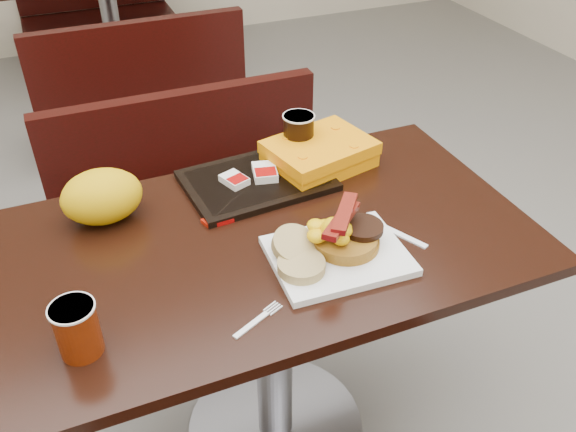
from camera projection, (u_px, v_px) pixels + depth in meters
name	position (u px, v px, depth m)	size (l,w,h in m)	color
floor	(276.00, 430.00, 1.84)	(6.00, 7.00, 0.01)	gray
table_near	(274.00, 346.00, 1.62)	(1.20, 0.70, 0.75)	black
bench_near_n	(202.00, 210.00, 2.15)	(1.00, 0.46, 0.72)	black
table_far	(113.00, 34.00, 3.56)	(1.20, 0.70, 0.75)	black
bench_far_s	(137.00, 81.00, 3.05)	(1.00, 0.46, 0.72)	black
bench_far_n	(96.00, 3.00, 4.10)	(1.00, 0.46, 0.72)	black
platter	(338.00, 256.00, 1.33)	(0.29, 0.23, 0.02)	white
pancake_stack	(346.00, 240.00, 1.34)	(0.15, 0.15, 0.03)	#8C5617
sausage_patty	(363.00, 228.00, 1.33)	(0.09, 0.09, 0.01)	black
scrambled_eggs	(334.00, 231.00, 1.29)	(0.10, 0.09, 0.05)	#F6E504
bacon_strips	(342.00, 219.00, 1.27)	(0.17, 0.07, 0.01)	#4E0507
muffin_bottom	(301.00, 266.00, 1.27)	(0.10, 0.10, 0.02)	tan
muffin_top	(294.00, 245.00, 1.31)	(0.10, 0.10, 0.02)	tan
coffee_cup_near	(77.00, 329.00, 1.09)	(0.08, 0.08, 0.11)	#922705
fork	(251.00, 325.00, 1.17)	(0.12, 0.02, 0.00)	white
knife	(393.00, 231.00, 1.41)	(0.18, 0.01, 0.00)	white
condiment_syrup	(211.00, 221.00, 1.44)	(0.04, 0.03, 0.01)	#9D1406
condiment_ketchup	(223.00, 219.00, 1.44)	(0.04, 0.03, 0.01)	#8C0504
tray	(257.00, 181.00, 1.57)	(0.36, 0.26, 0.02)	black
hashbrown_sleeve_left	(234.00, 180.00, 1.54)	(0.05, 0.07, 0.02)	silver
hashbrown_sleeve_right	(265.00, 172.00, 1.57)	(0.06, 0.08, 0.02)	silver
coffee_cup_far	(299.00, 134.00, 1.64)	(0.08, 0.08, 0.11)	black
clamshell	(319.00, 154.00, 1.63)	(0.27, 0.20, 0.07)	orange
paper_bag	(102.00, 196.00, 1.41)	(0.19, 0.14, 0.13)	#DEA507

